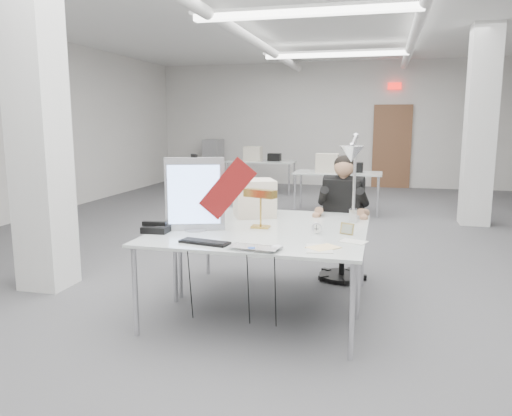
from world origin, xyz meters
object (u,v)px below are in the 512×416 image
(desk_phone, at_px, (157,229))
(architect_lamp, at_px, (353,175))
(laptop, at_px, (251,250))
(desk_main, at_px, (251,240))
(seated_person, at_px, (343,198))
(office_chair, at_px, (343,235))
(beige_monitor, at_px, (254,198))
(bankers_lamp, at_px, (261,210))
(monitor, at_px, (195,194))

(desk_phone, bearing_deg, architect_lamp, 18.50)
(laptop, distance_m, desk_phone, 1.05)
(desk_main, bearing_deg, seated_person, 66.67)
(office_chair, distance_m, desk_phone, 2.08)
(architect_lamp, bearing_deg, beige_monitor, 171.85)
(laptop, distance_m, beige_monitor, 1.40)
(architect_lamp, bearing_deg, seated_person, 108.64)
(bankers_lamp, bearing_deg, laptop, -60.41)
(seated_person, bearing_deg, architect_lamp, -71.70)
(desk_main, relative_size, desk_phone, 8.30)
(seated_person, distance_m, monitor, 1.72)
(desk_main, bearing_deg, architect_lamp, 40.58)
(office_chair, height_order, monitor, monitor)
(office_chair, height_order, desk_phone, office_chair)
(desk_phone, bearing_deg, beige_monitor, 52.97)
(seated_person, relative_size, bankers_lamp, 3.00)
(office_chair, distance_m, monitor, 1.84)
(monitor, xyz_separation_m, beige_monitor, (0.33, 0.76, -0.13))
(beige_monitor, bearing_deg, desk_phone, -148.77)
(monitor, height_order, laptop, monitor)
(seated_person, xyz_separation_m, desk_phone, (-1.46, -1.40, -0.12))
(office_chair, height_order, laptop, office_chair)
(desk_phone, distance_m, beige_monitor, 1.12)
(bankers_lamp, height_order, beige_monitor, beige_monitor)
(desk_phone, bearing_deg, bankers_lamp, 22.79)
(seated_person, height_order, architect_lamp, architect_lamp)
(laptop, height_order, architect_lamp, architect_lamp)
(desk_phone, relative_size, beige_monitor, 0.56)
(bankers_lamp, relative_size, desk_phone, 1.50)
(desk_main, height_order, bankers_lamp, bankers_lamp)
(seated_person, xyz_separation_m, monitor, (-1.16, -1.25, 0.17))
(desk_main, relative_size, seated_person, 1.84)
(monitor, height_order, desk_phone, monitor)
(desk_main, relative_size, bankers_lamp, 5.52)
(laptop, xyz_separation_m, desk_phone, (-0.95, 0.44, 0.01))
(seated_person, bearing_deg, monitor, -124.46)
(seated_person, height_order, bankers_lamp, seated_person)
(seated_person, bearing_deg, office_chair, 98.47)
(office_chair, bearing_deg, desk_phone, -126.66)
(seated_person, distance_m, desk_phone, 2.03)
(office_chair, relative_size, desk_phone, 4.45)
(monitor, bearing_deg, desk_phone, -170.28)
(laptop, relative_size, beige_monitor, 0.97)
(office_chair, height_order, architect_lamp, architect_lamp)
(desk_main, bearing_deg, bankers_lamp, 93.11)
(bankers_lamp, xyz_separation_m, beige_monitor, (-0.19, 0.52, 0.02))
(desk_main, height_order, seated_person, seated_person)
(bankers_lamp, distance_m, architect_lamp, 0.87)
(desk_main, distance_m, desk_phone, 0.84)
(office_chair, bearing_deg, bankers_lamp, -112.59)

